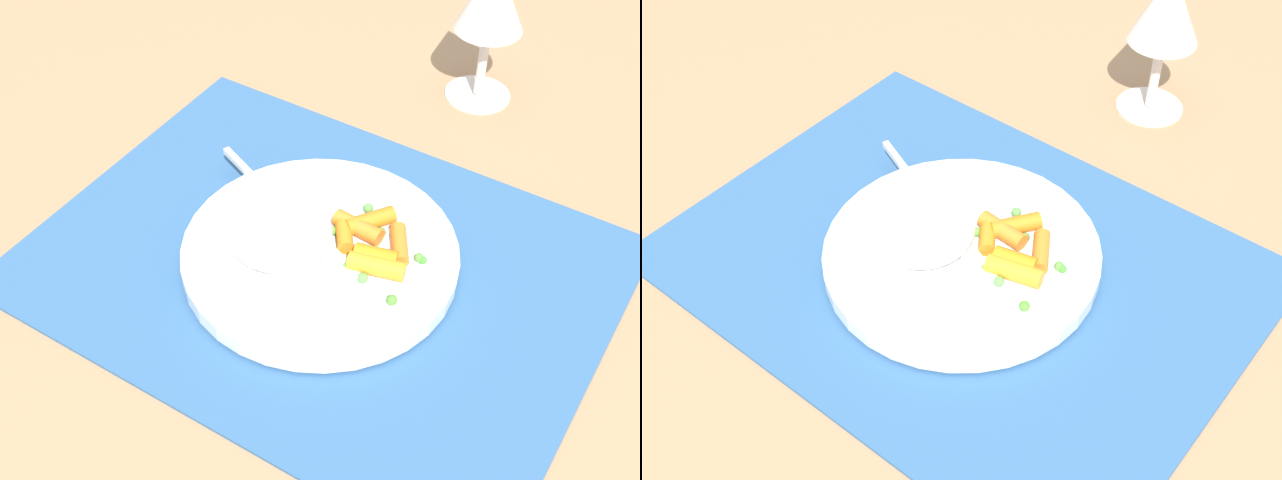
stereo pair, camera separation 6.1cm
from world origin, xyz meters
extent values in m
plane|color=#997551|center=(0.00, 0.00, 0.00)|extent=(2.40, 2.40, 0.00)
cube|color=#2D5684|center=(0.00, 0.00, 0.00)|extent=(0.48, 0.37, 0.01)
cylinder|color=white|center=(0.00, 0.00, 0.01)|extent=(0.24, 0.24, 0.02)
ellipsoid|color=beige|center=(-0.03, -0.02, 0.04)|extent=(0.09, 0.09, 0.03)
cylinder|color=orange|center=(0.05, 0.01, 0.03)|extent=(0.04, 0.03, 0.02)
cylinder|color=orange|center=(0.02, 0.03, 0.03)|extent=(0.05, 0.02, 0.02)
cylinder|color=orange|center=(0.06, 0.03, 0.03)|extent=(0.03, 0.04, 0.01)
cylinder|color=orange|center=(0.02, 0.04, 0.03)|extent=(0.04, 0.05, 0.02)
cylinder|color=orange|center=(0.05, 0.00, 0.03)|extent=(0.05, 0.03, 0.02)
cylinder|color=orange|center=(0.01, 0.02, 0.03)|extent=(0.03, 0.04, 0.01)
sphere|color=#539E44|center=(0.01, 0.06, 0.03)|extent=(0.01, 0.01, 0.01)
sphere|color=#59963E|center=(0.05, 0.01, 0.03)|extent=(0.01, 0.01, 0.01)
sphere|color=#519E3B|center=(0.08, 0.03, 0.03)|extent=(0.01, 0.01, 0.01)
sphere|color=#4F943C|center=(0.04, 0.01, 0.03)|extent=(0.01, 0.01, 0.01)
sphere|color=#57B342|center=(0.03, -0.01, 0.03)|extent=(0.01, 0.01, 0.01)
sphere|color=#458C33|center=(0.04, 0.04, 0.03)|extent=(0.01, 0.01, 0.01)
sphere|color=#57A646|center=(0.05, -0.01, 0.03)|extent=(0.01, 0.01, 0.01)
sphere|color=green|center=(0.04, -0.01, 0.03)|extent=(0.01, 0.01, 0.01)
sphere|color=#56A93B|center=(0.00, 0.02, 0.03)|extent=(0.01, 0.01, 0.01)
sphere|color=green|center=(0.08, 0.03, 0.03)|extent=(0.01, 0.01, 0.01)
sphere|color=#4C8D2E|center=(0.08, -0.02, 0.03)|extent=(0.01, 0.01, 0.01)
sphere|color=green|center=(0.06, 0.00, 0.03)|extent=(0.01, 0.01, 0.01)
cube|color=silver|center=(0.02, -0.01, 0.03)|extent=(0.05, 0.03, 0.01)
cube|color=silver|center=(-0.07, 0.03, 0.03)|extent=(0.15, 0.07, 0.01)
cylinder|color=silver|center=(0.01, 0.30, 0.00)|extent=(0.07, 0.07, 0.00)
cylinder|color=silver|center=(0.01, 0.30, 0.04)|extent=(0.01, 0.01, 0.08)
cone|color=silver|center=(0.01, 0.30, 0.12)|extent=(0.07, 0.07, 0.08)
camera|label=1|loc=(0.27, -0.43, 0.54)|focal=47.99mm
camera|label=2|loc=(0.32, -0.40, 0.54)|focal=47.99mm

